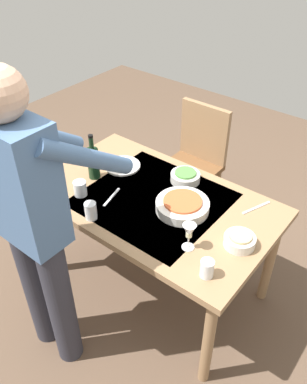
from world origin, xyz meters
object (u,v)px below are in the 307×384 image
object	(u,v)px
water_cup_far_left	(91,211)
water_cup_near_right	(80,188)
water_cup_near_left	(207,269)
dinner_plate_near	(122,166)
chair_near	(196,157)
wine_bottle	(93,162)
dining_table	(153,209)
person_server	(33,219)
serving_bowl_pasta	(182,205)
wine_glass_left	(189,232)
side_bowl_bread	(240,240)
side_bowl_salad	(185,177)

from	to	relation	value
water_cup_far_left	water_cup_near_right	bearing A→B (deg)	-28.67
water_cup_near_left	dinner_plate_near	distance (m)	1.01
water_cup_near_left	dinner_plate_near	xyz separation A→B (m)	(0.92, -0.44, -0.04)
chair_near	water_cup_far_left	distance (m)	1.18
wine_bottle	water_cup_near_right	xyz separation A→B (m)	(-0.06, 0.18, -0.07)
dining_table	water_cup_near_left	xyz separation A→B (m)	(-0.55, 0.30, 0.13)
person_server	water_cup_far_left	distance (m)	0.39
chair_near	person_server	world-z (taller)	person_server
water_cup_far_left	serving_bowl_pasta	bearing A→B (deg)	-133.78
water_cup_near_left	dinner_plate_near	world-z (taller)	water_cup_near_left
serving_bowl_pasta	wine_bottle	bearing A→B (deg)	7.21
water_cup_near_right	wine_glass_left	bearing A→B (deg)	-177.50
water_cup_near_left	person_server	bearing A→B (deg)	28.99
wine_glass_left	serving_bowl_pasta	world-z (taller)	wine_glass_left
dining_table	chair_near	xyz separation A→B (m)	(0.23, -0.81, -0.12)
person_server	wine_bottle	xyz separation A→B (m)	(0.27, -0.63, -0.12)
water_cup_near_right	side_bowl_bread	xyz separation A→B (m)	(-0.93, -0.21, -0.01)
person_server	serving_bowl_pasta	world-z (taller)	person_server
person_server	dining_table	bearing A→B (deg)	-102.90
serving_bowl_pasta	side_bowl_salad	size ratio (longest dim) A/B	1.67
wine_glass_left	water_cup_near_right	size ratio (longest dim) A/B	1.68
wine_glass_left	water_cup_near_left	bearing A→B (deg)	150.48
person_server	water_cup_far_left	size ratio (longest dim) A/B	16.92
person_server	water_cup_near_right	size ratio (longest dim) A/B	18.74
dining_table	water_cup_near_left	world-z (taller)	water_cup_near_left
chair_near	side_bowl_bread	distance (m)	1.18
person_server	wine_bottle	distance (m)	0.70
serving_bowl_pasta	side_bowl_salad	distance (m)	0.28
person_server	serving_bowl_pasta	bearing A→B (deg)	-115.87
wine_glass_left	water_cup_near_right	world-z (taller)	wine_glass_left
water_cup_near_right	water_cup_far_left	xyz separation A→B (m)	(-0.20, 0.11, 0.00)
chair_near	side_bowl_salad	size ratio (longest dim) A/B	5.06
serving_bowl_pasta	water_cup_near_right	bearing A→B (deg)	25.07
water_cup_near_right	water_cup_far_left	world-z (taller)	water_cup_far_left
water_cup_near_right	side_bowl_salad	bearing A→B (deg)	-129.28
wine_bottle	side_bowl_bread	distance (m)	1.00
chair_near	side_bowl_salad	distance (m)	0.66
serving_bowl_pasta	wine_glass_left	bearing A→B (deg)	130.73
chair_near	water_cup_far_left	xyz separation A→B (m)	(-0.07, 1.15, 0.25)
side_bowl_salad	dining_table	bearing A→B (deg)	80.74
chair_near	wine_glass_left	xyz separation A→B (m)	(-0.61, 1.01, 0.31)
dinner_plate_near	wine_bottle	bearing A→B (deg)	73.66
chair_near	water_cup_near_left	size ratio (longest dim) A/B	9.91
wine_bottle	wine_glass_left	size ratio (longest dim) A/B	1.96
person_server	water_cup_near_right	bearing A→B (deg)	-66.00
dining_table	side_bowl_bread	bearing A→B (deg)	177.43
water_cup_near_right	serving_bowl_pasta	world-z (taller)	water_cup_near_right
dining_table	chair_near	size ratio (longest dim) A/B	1.55
water_cup_near_left	serving_bowl_pasta	world-z (taller)	water_cup_near_left
chair_near	serving_bowl_pasta	distance (m)	0.92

